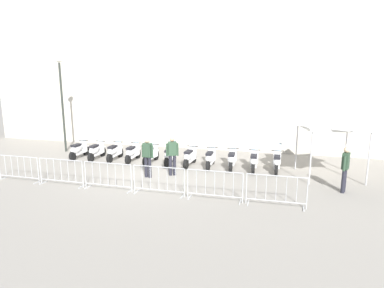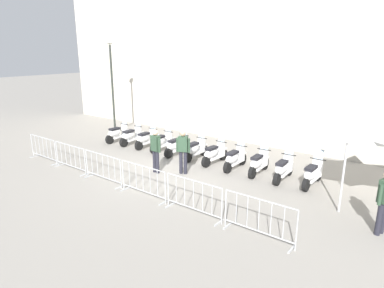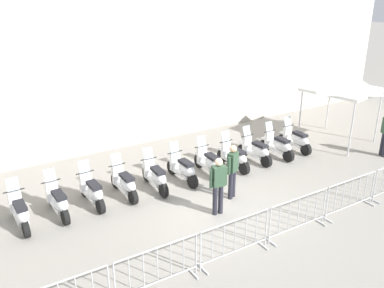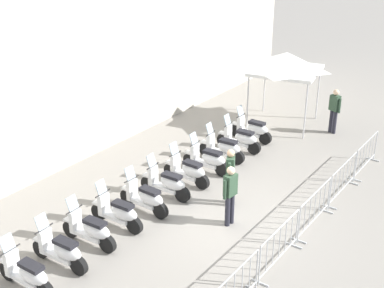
{
  "view_description": "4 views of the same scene",
  "coord_description": "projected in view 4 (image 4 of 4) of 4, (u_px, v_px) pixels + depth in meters",
  "views": [
    {
      "loc": [
        2.57,
        -13.08,
        4.13
      ],
      "look_at": [
        1.6,
        1.69,
        1.16
      ],
      "focal_mm": 30.08,
      "sensor_mm": 36.0,
      "label": 1
    },
    {
      "loc": [
        6.4,
        -10.23,
        4.48
      ],
      "look_at": [
        0.65,
        1.57,
        0.9
      ],
      "focal_mm": 30.48,
      "sensor_mm": 36.0,
      "label": 2
    },
    {
      "loc": [
        -7.87,
        -7.06,
        6.27
      ],
      "look_at": [
        1.08,
        2.5,
        1.11
      ],
      "focal_mm": 39.14,
      "sensor_mm": 36.0,
      "label": 3
    },
    {
      "loc": [
        -11.72,
        -3.93,
        7.78
      ],
      "look_at": [
        1.67,
        2.0,
        1.27
      ],
      "focal_mm": 49.17,
      "sensor_mm": 36.0,
      "label": 4
    }
  ],
  "objects": [
    {
      "name": "officer_by_barriers",
      "position": [
        334.0,
        108.0,
        19.75
      ],
      "size": [
        0.38,
        0.48,
        1.73
      ],
      "color": "#23232D",
      "rests_on": "ground"
    },
    {
      "name": "motorcycle_7",
      "position": [
        208.0,
        159.0,
        16.93
      ],
      "size": [
        0.65,
        1.72,
        1.24
      ],
      "color": "black",
      "rests_on": "ground"
    },
    {
      "name": "barrier_segment_5",
      "position": [
        366.0,
        155.0,
        17.04
      ],
      "size": [
        1.94,
        0.8,
        1.07
      ],
      "color": "#B2B5B7",
      "rests_on": "ground"
    },
    {
      "name": "motorcycle_8",
      "position": [
        224.0,
        148.0,
        17.73
      ],
      "size": [
        0.62,
        1.72,
        1.24
      ],
      "color": "black",
      "rests_on": "ground"
    },
    {
      "name": "officer_mid_plaza",
      "position": [
        230.0,
        192.0,
        13.87
      ],
      "size": [
        0.53,
        0.32,
        1.73
      ],
      "color": "#23232D",
      "rests_on": "ground"
    },
    {
      "name": "motorcycle_9",
      "position": [
        241.0,
        139.0,
        18.46
      ],
      "size": [
        0.65,
        1.72,
        1.24
      ],
      "color": "black",
      "rests_on": "ground"
    },
    {
      "name": "barrier_segment_4",
      "position": [
        343.0,
        180.0,
        15.51
      ],
      "size": [
        1.94,
        0.8,
        1.07
      ],
      "color": "#B2B5B7",
      "rests_on": "ground"
    },
    {
      "name": "motorcycle_5",
      "position": [
        167.0,
        183.0,
        15.45
      ],
      "size": [
        0.63,
        1.72,
        1.24
      ],
      "color": "black",
      "rests_on": "ground"
    },
    {
      "name": "motorcycle_6",
      "position": [
        188.0,
        171.0,
        16.19
      ],
      "size": [
        0.72,
        1.7,
        1.24
      ],
      "color": "black",
      "rests_on": "ground"
    },
    {
      "name": "motorcycle_0",
      "position": [
        27.0,
        274.0,
        11.59
      ],
      "size": [
        0.66,
        1.72,
        1.24
      ],
      "color": "black",
      "rests_on": "ground"
    },
    {
      "name": "motorcycle_2",
      "position": [
        91.0,
        230.0,
        13.18
      ],
      "size": [
        0.64,
        1.72,
        1.24
      ],
      "color": "black",
      "rests_on": "ground"
    },
    {
      "name": "motorcycle_4",
      "position": [
        146.0,
        198.0,
        14.66
      ],
      "size": [
        0.72,
        1.7,
        1.24
      ],
      "color": "black",
      "rests_on": "ground"
    },
    {
      "name": "canopy_tent",
      "position": [
        286.0,
        62.0,
        19.96
      ],
      "size": [
        2.47,
        2.47,
        2.91
      ],
      "color": "silver",
      "rests_on": "ground"
    },
    {
      "name": "motorcycle_10",
      "position": [
        253.0,
        129.0,
        19.27
      ],
      "size": [
        0.7,
        1.71,
        1.24
      ],
      "color": "black",
      "rests_on": "ground"
    },
    {
      "name": "motorcycle_3",
      "position": [
        118.0,
        212.0,
        13.95
      ],
      "size": [
        0.65,
        1.72,
        1.24
      ],
      "color": "black",
      "rests_on": "ground"
    },
    {
      "name": "barrier_segment_3",
      "position": [
        315.0,
        209.0,
        13.97
      ],
      "size": [
        1.94,
        0.8,
        1.07
      ],
      "color": "#B2B5B7",
      "rests_on": "ground"
    },
    {
      "name": "motorcycle_1",
      "position": [
        61.0,
        251.0,
        12.38
      ],
      "size": [
        0.64,
        1.72,
        1.24
      ],
      "color": "black",
      "rests_on": "ground"
    },
    {
      "name": "barrier_segment_2",
      "position": [
        279.0,
        246.0,
        12.44
      ],
      "size": [
        1.94,
        0.8,
        1.07
      ],
      "color": "#B2B5B7",
      "rests_on": "ground"
    },
    {
      "name": "ground_plane",
      "position": [
        234.0,
        221.0,
        14.41
      ],
      "size": [
        120.0,
        120.0,
        0.0
      ],
      "primitive_type": "plane",
      "color": "gray"
    },
    {
      "name": "officer_near_row_end",
      "position": [
        230.0,
        174.0,
        14.86
      ],
      "size": [
        0.54,
        0.3,
        1.73
      ],
      "color": "#23232D",
      "rests_on": "ground"
    }
  ]
}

